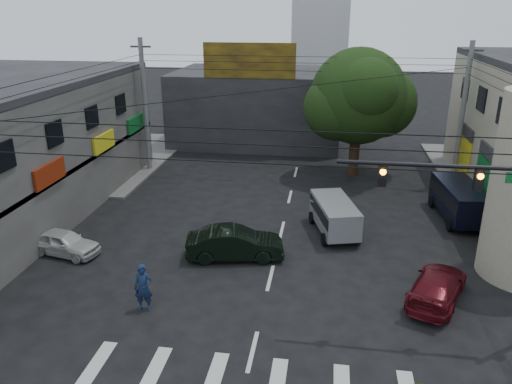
% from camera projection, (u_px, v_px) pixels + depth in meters
% --- Properties ---
extents(ground, '(160.00, 160.00, 0.00)m').
position_uv_depth(ground, '(264.00, 303.00, 19.82)').
color(ground, black).
rests_on(ground, ground).
extents(sidewalk_far_left, '(16.00, 16.00, 0.15)m').
position_uv_depth(sidewalk_far_left, '(67.00, 157.00, 38.99)').
color(sidewalk_far_left, '#514F4C').
rests_on(sidewalk_far_left, ground).
extents(building_far, '(14.00, 10.00, 6.00)m').
position_uv_depth(building_far, '(259.00, 106.00, 43.45)').
color(building_far, '#232326').
rests_on(building_far, ground).
extents(billboard, '(7.00, 0.30, 2.60)m').
position_uv_depth(billboard, '(249.00, 61.00, 37.41)').
color(billboard, olive).
rests_on(billboard, building_far).
extents(street_tree, '(6.40, 6.40, 8.70)m').
position_uv_depth(street_tree, '(358.00, 97.00, 33.13)').
color(street_tree, black).
rests_on(street_tree, ground).
extents(traffic_gantry, '(7.10, 0.35, 7.20)m').
position_uv_depth(traffic_gantry, '(500.00, 212.00, 16.13)').
color(traffic_gantry, black).
rests_on(traffic_gantry, ground).
extents(utility_pole_far_left, '(0.32, 0.32, 9.20)m').
position_uv_depth(utility_pole_far_left, '(145.00, 107.00, 34.52)').
color(utility_pole_far_left, '#59595B').
rests_on(utility_pole_far_left, ground).
extents(utility_pole_far_right, '(0.32, 0.32, 9.20)m').
position_uv_depth(utility_pole_far_right, '(462.00, 116.00, 31.60)').
color(utility_pole_far_right, '#59595B').
rests_on(utility_pole_far_right, ground).
extents(dark_sedan, '(3.20, 5.07, 1.48)m').
position_uv_depth(dark_sedan, '(235.00, 244.00, 23.17)').
color(dark_sedan, black).
rests_on(dark_sedan, ground).
extents(white_compact, '(2.80, 4.06, 1.19)m').
position_uv_depth(white_compact, '(64.00, 243.00, 23.59)').
color(white_compact, beige).
rests_on(white_compact, ground).
extents(maroon_sedan, '(4.79, 5.55, 1.25)m').
position_uv_depth(maroon_sedan, '(437.00, 286.00, 19.85)').
color(maroon_sedan, '#4F0B12').
rests_on(maroon_sedan, ground).
extents(silver_minivan, '(4.91, 3.75, 1.74)m').
position_uv_depth(silver_minivan, '(334.00, 217.00, 25.72)').
color(silver_minivan, gray).
rests_on(silver_minivan, ground).
extents(navy_van, '(5.31, 2.86, 1.97)m').
position_uv_depth(navy_van, '(459.00, 202.00, 27.43)').
color(navy_van, black).
rests_on(navy_van, ground).
extents(traffic_officer, '(0.86, 0.70, 1.93)m').
position_uv_depth(traffic_officer, '(143.00, 288.00, 19.08)').
color(traffic_officer, '#11203E').
rests_on(traffic_officer, ground).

